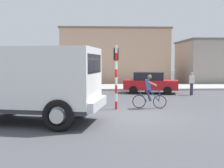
# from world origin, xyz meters

# --- Properties ---
(ground_plane) EXTENTS (120.00, 120.00, 0.00)m
(ground_plane) POSITION_xyz_m (0.00, 0.00, 0.00)
(ground_plane) COLOR #4C4C51
(sidewalk_far) EXTENTS (80.00, 5.00, 0.16)m
(sidewalk_far) POSITION_xyz_m (0.00, 12.87, 0.08)
(sidewalk_far) COLOR #ADADA8
(sidewalk_far) RESTS_ON ground
(truck_foreground) EXTENTS (5.81, 3.65, 2.90)m
(truck_foreground) POSITION_xyz_m (-4.24, -1.11, 1.67)
(truck_foreground) COLOR white
(truck_foreground) RESTS_ON ground
(cyclist) EXTENTS (1.71, 0.55, 1.72)m
(cyclist) POSITION_xyz_m (0.98, 1.84, 0.86)
(cyclist) COLOR black
(cyclist) RESTS_ON ground
(traffic_light_pole) EXTENTS (0.24, 0.43, 3.20)m
(traffic_light_pole) POSITION_xyz_m (-0.72, 1.69, 2.07)
(traffic_light_pole) COLOR red
(traffic_light_pole) RESTS_ON ground
(car_red_near) EXTENTS (4.22, 2.35, 1.60)m
(car_red_near) POSITION_xyz_m (-4.05, 5.18, 0.82)
(car_red_near) COLOR white
(car_red_near) RESTS_ON ground
(car_white_mid) EXTENTS (4.29, 2.63, 1.60)m
(car_white_mid) POSITION_xyz_m (2.34, 8.59, 0.82)
(car_white_mid) COLOR red
(car_white_mid) RESTS_ON ground
(pedestrian_near_kerb) EXTENTS (0.34, 0.22, 1.62)m
(pedestrian_near_kerb) POSITION_xyz_m (5.04, 7.16, 0.85)
(pedestrian_near_kerb) COLOR #2D334C
(pedestrian_near_kerb) RESTS_ON ground
(building_corner_left) EXTENTS (7.44, 6.46, 3.94)m
(building_corner_left) POSITION_xyz_m (-11.75, 19.98, 1.97)
(building_corner_left) COLOR #9E9389
(building_corner_left) RESTS_ON ground
(building_mid_block) EXTENTS (12.14, 6.69, 6.12)m
(building_mid_block) POSITION_xyz_m (0.25, 20.33, 3.06)
(building_mid_block) COLOR tan
(building_mid_block) RESTS_ON ground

